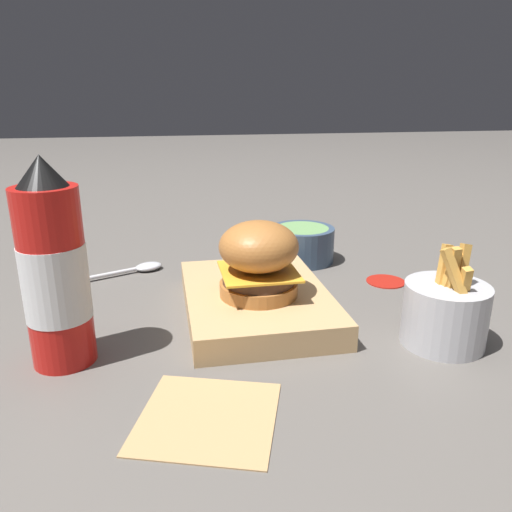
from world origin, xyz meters
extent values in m
plane|color=#5B5651|center=(0.00, 0.00, 0.00)|extent=(6.00, 6.00, 0.00)
cube|color=tan|center=(-0.05, 0.03, 0.02)|extent=(0.28, 0.20, 0.04)
cylinder|color=#AD6B33|center=(-0.07, 0.03, 0.04)|extent=(0.11, 0.11, 0.02)
cylinder|color=#4C3323|center=(-0.07, 0.03, 0.06)|extent=(0.10, 0.10, 0.01)
cube|color=gold|center=(-0.07, 0.03, 0.07)|extent=(0.10, 0.10, 0.00)
ellipsoid|color=#AD6B33|center=(-0.07, 0.03, 0.11)|extent=(0.11, 0.11, 0.07)
cylinder|color=red|center=(-0.14, 0.28, 0.10)|extent=(0.07, 0.07, 0.21)
cylinder|color=silver|center=(-0.14, 0.28, 0.10)|extent=(0.07, 0.07, 0.09)
cone|color=black|center=(-0.14, 0.28, 0.23)|extent=(0.05, 0.05, 0.03)
cylinder|color=#B7B7BC|center=(-0.19, -0.18, 0.04)|extent=(0.10, 0.10, 0.08)
cube|color=gold|center=(-0.19, -0.18, 0.09)|extent=(0.02, 0.01, 0.08)
cube|color=gold|center=(-0.19, -0.18, 0.08)|extent=(0.02, 0.02, 0.08)
cube|color=gold|center=(-0.18, -0.18, 0.09)|extent=(0.02, 0.02, 0.08)
cube|color=gold|center=(-0.21, -0.18, 0.09)|extent=(0.04, 0.04, 0.08)
cube|color=gold|center=(-0.18, -0.20, 0.08)|extent=(0.02, 0.02, 0.06)
cube|color=gold|center=(-0.21, -0.19, 0.08)|extent=(0.03, 0.02, 0.06)
cube|color=gold|center=(-0.20, -0.19, 0.09)|extent=(0.03, 0.03, 0.09)
cylinder|color=#384C66|center=(0.16, -0.10, 0.03)|extent=(0.12, 0.12, 0.06)
cylinder|color=#669356|center=(0.16, -0.10, 0.06)|extent=(0.10, 0.10, 0.01)
cylinder|color=silver|center=(0.13, 0.27, 0.01)|extent=(0.06, 0.12, 0.01)
ellipsoid|color=silver|center=(0.16, 0.19, 0.01)|extent=(0.05, 0.06, 0.01)
cylinder|color=#B21E14|center=(0.03, -0.21, 0.00)|extent=(0.06, 0.06, 0.00)
cube|color=tan|center=(-0.28, 0.12, 0.00)|extent=(0.17, 0.17, 0.00)
camera|label=1|loc=(-0.70, 0.16, 0.31)|focal=35.00mm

